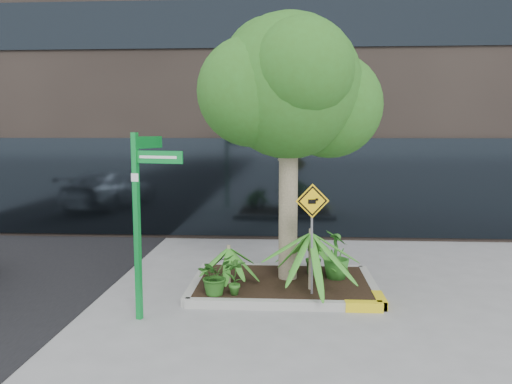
{
  "coord_description": "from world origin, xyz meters",
  "views": [
    {
      "loc": [
        0.23,
        -8.6,
        2.86
      ],
      "look_at": [
        -0.29,
        0.2,
        1.8
      ],
      "focal_mm": 35.0,
      "sensor_mm": 36.0,
      "label": 1
    }
  ],
  "objects": [
    {
      "name": "palm_front",
      "position": [
        0.67,
        -0.18,
        1.14
      ],
      "size": [
        1.2,
        1.2,
        1.33
      ],
      "color": "tan",
      "rests_on": "ground"
    },
    {
      "name": "ground",
      "position": [
        0.0,
        0.0,
        0.0
      ],
      "size": [
        80.0,
        80.0,
        0.0
      ],
      "primitive_type": "plane",
      "color": "gray",
      "rests_on": "ground"
    },
    {
      "name": "palm_back",
      "position": [
        0.72,
        0.88,
        0.82
      ],
      "size": [
        0.81,
        0.81,
        0.9
      ],
      "color": "tan",
      "rests_on": "ground"
    },
    {
      "name": "street_sign_post",
      "position": [
        -1.93,
        -1.29,
        1.76
      ],
      "size": [
        0.82,
        0.98,
        2.85
      ],
      "rotation": [
        0.0,
        0.0,
        -0.27
      ],
      "color": "#0C8831",
      "rests_on": "ground"
    },
    {
      "name": "shrub_b",
      "position": [
        1.18,
        0.52,
        0.6
      ],
      "size": [
        0.65,
        0.65,
        0.9
      ],
      "primitive_type": "imported",
      "rotation": [
        0.0,
        0.0,
        1.93
      ],
      "color": "#296B20",
      "rests_on": "planter"
    },
    {
      "name": "shrub_d",
      "position": [
        0.79,
        0.71,
        0.49
      ],
      "size": [
        0.51,
        0.51,
        0.68
      ],
      "primitive_type": "imported",
      "rotation": [
        0.0,
        0.0,
        5.25
      ],
      "color": "#2C6C1F",
      "rests_on": "planter"
    },
    {
      "name": "planter",
      "position": [
        0.23,
        0.27,
        0.1
      ],
      "size": [
        3.35,
        2.36,
        0.15
      ],
      "color": "#9E9E99",
      "rests_on": "ground"
    },
    {
      "name": "shrub_c",
      "position": [
        -0.6,
        -0.55,
        0.47
      ],
      "size": [
        0.41,
        0.41,
        0.64
      ],
      "primitive_type": "imported",
      "rotation": [
        0.0,
        0.0,
        3.39
      ],
      "color": "#2C6820",
      "rests_on": "planter"
    },
    {
      "name": "tree",
      "position": [
        0.28,
        0.5,
        3.66
      ],
      "size": [
        3.35,
        2.97,
        5.02
      ],
      "color": "tan",
      "rests_on": "ground"
    },
    {
      "name": "palm_left",
      "position": [
        -0.78,
        0.09,
        0.8
      ],
      "size": [
        0.79,
        0.79,
        0.87
      ],
      "color": "tan",
      "rests_on": "ground"
    },
    {
      "name": "cattle_sign",
      "position": [
        0.68,
        -0.4,
        1.41
      ],
      "size": [
        0.56,
        0.15,
        1.86
      ],
      "rotation": [
        0.0,
        0.0,
        0.22
      ],
      "color": "slate",
      "rests_on": "ground"
    },
    {
      "name": "shrub_a",
      "position": [
        -0.94,
        -0.55,
        0.48
      ],
      "size": [
        0.81,
        0.81,
        0.66
      ],
      "primitive_type": "imported",
      "rotation": [
        0.0,
        0.0,
        1.03
      ],
      "color": "#205117",
      "rests_on": "planter"
    }
  ]
}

